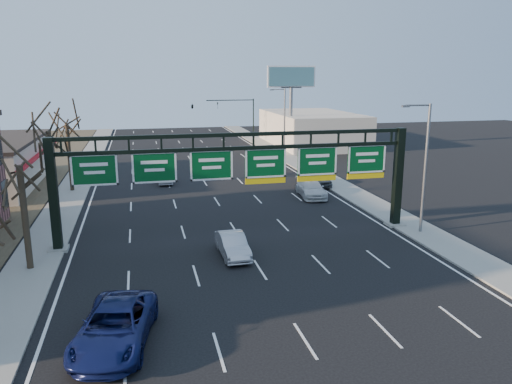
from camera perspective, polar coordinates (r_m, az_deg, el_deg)
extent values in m
plane|color=black|center=(27.11, 1.49, -10.41)|extent=(160.00, 160.00, 0.00)
cube|color=gray|center=(45.76, -20.94, -1.26)|extent=(3.00, 120.00, 0.12)
cube|color=gray|center=(49.19, 10.03, 0.41)|extent=(3.00, 120.00, 0.12)
cube|color=white|center=(45.76, -4.88, -0.47)|extent=(21.60, 120.00, 0.01)
cube|color=black|center=(33.24, -22.14, -0.37)|extent=(0.55, 0.55, 7.20)
cube|color=gray|center=(34.19, -21.63, -6.08)|extent=(1.20, 1.20, 0.20)
cube|color=black|center=(37.45, 15.89, 1.57)|extent=(0.55, 0.55, 7.20)
cube|color=gray|center=(38.29, 15.55, -3.56)|extent=(1.20, 1.20, 0.20)
cube|color=black|center=(32.83, -2.00, 6.58)|extent=(23.40, 0.25, 0.25)
cube|color=black|center=(32.95, -1.99, 5.03)|extent=(23.40, 0.25, 0.25)
cube|color=#04431A|center=(32.63, -17.99, 2.42)|extent=(2.80, 0.10, 2.00)
cube|color=#04431A|center=(32.52, -11.53, 2.77)|extent=(2.80, 0.10, 2.00)
cube|color=#04431A|center=(32.82, -5.11, 3.09)|extent=(2.80, 0.10, 2.00)
cube|color=#04431A|center=(33.52, 1.10, 3.36)|extent=(2.80, 0.10, 2.00)
cube|color=yellow|center=(33.76, 1.09, 1.32)|extent=(2.80, 0.10, 0.40)
cube|color=#04431A|center=(34.60, 7.01, 3.58)|extent=(2.80, 0.10, 2.00)
cube|color=yellow|center=(34.83, 6.95, 1.60)|extent=(2.80, 0.10, 0.40)
cube|color=#04431A|center=(36.02, 12.51, 3.75)|extent=(2.80, 0.10, 2.00)
cube|color=yellow|center=(36.24, 12.41, 1.85)|extent=(2.80, 0.10, 0.40)
cube|color=#AE111B|center=(54.50, -23.77, 3.89)|extent=(1.20, 18.00, 0.40)
cube|color=beige|center=(78.98, 6.38, 7.19)|extent=(12.00, 20.00, 5.00)
cylinder|color=black|center=(30.69, -24.91, -2.58)|extent=(0.36, 0.36, 6.08)
cylinder|color=black|center=(40.19, -22.24, 1.78)|extent=(0.36, 0.36, 6.84)
cylinder|color=black|center=(49.98, -20.54, 3.81)|extent=(0.36, 0.36, 6.46)
cylinder|color=slate|center=(36.03, 18.77, 2.57)|extent=(0.20, 0.20, 9.00)
cylinder|color=slate|center=(35.05, 18.05, 9.61)|extent=(1.80, 0.12, 0.12)
cube|color=slate|center=(34.59, 16.75, 9.57)|extent=(0.50, 0.22, 0.15)
cylinder|color=slate|center=(67.02, 3.27, 7.97)|extent=(0.20, 0.20, 9.00)
cylinder|color=slate|center=(66.50, 2.57, 11.74)|extent=(1.80, 0.12, 0.12)
cube|color=slate|center=(66.27, 1.80, 11.69)|extent=(0.50, 0.22, 0.15)
cylinder|color=slate|center=(72.49, 3.98, 8.28)|extent=(0.50, 0.50, 9.00)
cube|color=slate|center=(72.23, 4.04, 11.83)|extent=(3.00, 0.30, 0.20)
cube|color=white|center=(72.21, 4.06, 13.02)|extent=(7.00, 0.30, 3.00)
cube|color=teal|center=(72.02, 4.11, 13.02)|extent=(6.60, 0.05, 2.60)
cylinder|color=black|center=(81.38, -0.30, 8.16)|extent=(0.18, 0.18, 7.00)
cylinder|color=black|center=(80.38, -2.99, 10.44)|extent=(7.60, 0.14, 0.14)
imported|color=black|center=(80.09, -4.41, 9.83)|extent=(0.20, 0.20, 1.00)
imported|color=black|center=(79.57, -7.30, 9.74)|extent=(0.54, 0.54, 1.62)
imported|color=#12194F|center=(21.95, -15.83, -14.58)|extent=(3.85, 6.43, 1.67)
imported|color=#B2B3B7|center=(30.73, -2.69, -6.08)|extent=(1.63, 4.33, 1.41)
imported|color=silver|center=(45.63, 6.30, 0.41)|extent=(2.57, 5.33, 1.50)
imported|color=#46494C|center=(50.05, 6.73, 1.59)|extent=(2.56, 4.78, 1.55)
imported|color=#B9B9BE|center=(51.82, -10.38, 1.74)|extent=(1.43, 4.04, 1.33)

